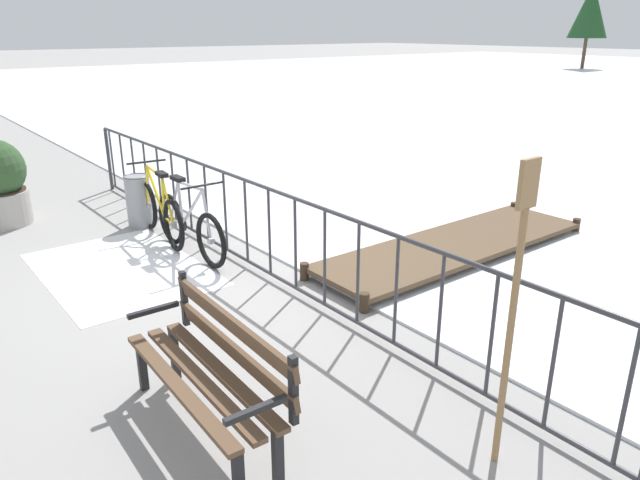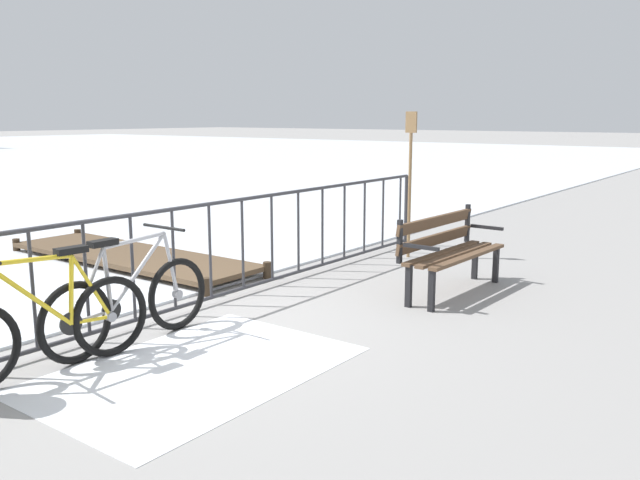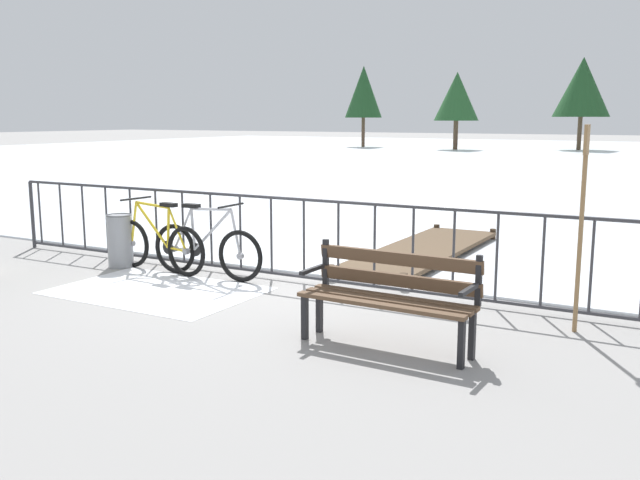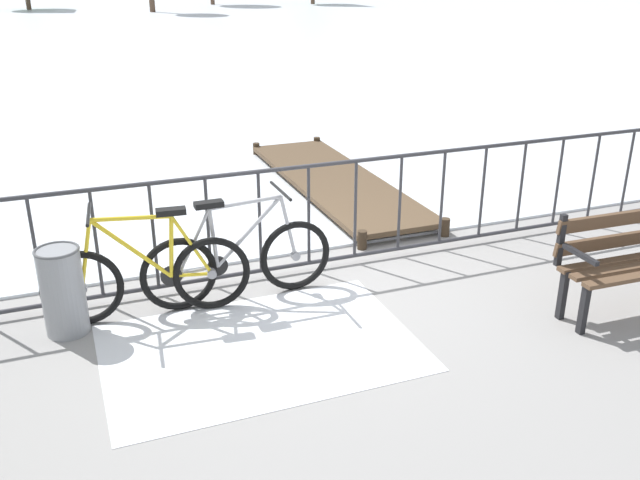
{
  "view_description": "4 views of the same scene",
  "coord_description": "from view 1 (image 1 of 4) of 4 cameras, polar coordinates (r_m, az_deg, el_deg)",
  "views": [
    {
      "loc": [
        5.53,
        -3.25,
        2.63
      ],
      "look_at": [
        1.25,
        0.09,
        0.67
      ],
      "focal_mm": 33.03,
      "sensor_mm": 36.0,
      "label": 1
    },
    {
      "loc": [
        -4.15,
        -4.86,
        1.92
      ],
      "look_at": [
        1.48,
        -0.65,
        0.61
      ],
      "focal_mm": 37.31,
      "sensor_mm": 36.0,
      "label": 2
    },
    {
      "loc": [
        4.83,
        -7.35,
        2.05
      ],
      "look_at": [
        1.03,
        -0.58,
        0.68
      ],
      "focal_mm": 39.41,
      "sensor_mm": 36.0,
      "label": 3
    },
    {
      "loc": [
        -2.1,
        -5.69,
        2.82
      ],
      "look_at": [
        -0.08,
        -0.49,
        0.52
      ],
      "focal_mm": 38.61,
      "sensor_mm": 36.0,
      "label": 4
    }
  ],
  "objects": [
    {
      "name": "trash_bin",
      "position": [
        8.58,
        -17.16,
        3.66
      ],
      "size": [
        0.35,
        0.35,
        0.73
      ],
      "color": "gray",
      "rests_on": "ground"
    },
    {
      "name": "tree_centre",
      "position": [
        45.57,
        24.71,
        19.54
      ],
      "size": [
        2.53,
        2.53,
        5.48
      ],
      "color": "brown",
      "rests_on": "ground"
    },
    {
      "name": "oar_upright",
      "position": [
        3.63,
        18.28,
        -5.62
      ],
      "size": [
        0.04,
        0.16,
        1.98
      ],
      "color": "#937047",
      "rests_on": "ground"
    },
    {
      "name": "railing_fence",
      "position": [
        6.74,
        -7.17,
        1.77
      ],
      "size": [
        9.06,
        0.06,
        1.07
      ],
      "color": "#38383D",
      "rests_on": "ground"
    },
    {
      "name": "wooden_dock",
      "position": [
        7.44,
        12.9,
        -0.45
      ],
      "size": [
        1.1,
        3.98,
        0.2
      ],
      "color": "brown",
      "rests_on": "ground"
    },
    {
      "name": "snow_patch",
      "position": [
        7.2,
        -18.75,
        -2.68
      ],
      "size": [
        2.4,
        1.64,
        0.01
      ],
      "primitive_type": "cube",
      "color": "white",
      "rests_on": "ground"
    },
    {
      "name": "ground_plane",
      "position": [
        6.94,
        -6.97,
        -2.63
      ],
      "size": [
        160.0,
        160.0,
        0.0
      ],
      "primitive_type": "plane",
      "color": "gray"
    },
    {
      "name": "bicycle_near_railing",
      "position": [
        7.98,
        -15.24,
        2.64
      ],
      "size": [
        1.71,
        0.52,
        0.97
      ],
      "color": "black",
      "rests_on": "ground"
    },
    {
      "name": "park_bench",
      "position": [
        4.09,
        -10.41,
        -11.79
      ],
      "size": [
        1.61,
        0.53,
        0.89
      ],
      "color": "brown",
      "rests_on": "ground"
    },
    {
      "name": "bicycle_second",
      "position": [
        7.31,
        -12.52,
        1.31
      ],
      "size": [
        1.71,
        0.52,
        0.97
      ],
      "color": "black",
      "rests_on": "ground"
    }
  ]
}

